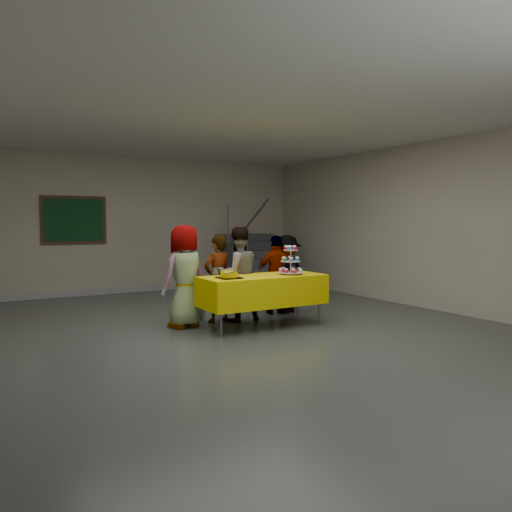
{
  "coord_description": "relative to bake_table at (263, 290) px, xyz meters",
  "views": [
    {
      "loc": [
        -3.19,
        -5.9,
        1.58
      ],
      "look_at": [
        0.63,
        0.62,
        1.05
      ],
      "focal_mm": 35.0,
      "sensor_mm": 36.0,
      "label": 1
    }
  ],
  "objects": [
    {
      "name": "room_shell",
      "position": [
        -0.63,
        -0.4,
        1.57
      ],
      "size": [
        10.0,
        10.04,
        3.02
      ],
      "color": "#4C514C",
      "rests_on": "ground"
    },
    {
      "name": "bake_table",
      "position": [
        0.0,
        0.0,
        0.0
      ],
      "size": [
        1.88,
        0.78,
        0.77
      ],
      "color": "#595960",
      "rests_on": "ground"
    },
    {
      "name": "cupcake_stand",
      "position": [
        0.45,
        -0.08,
        0.4
      ],
      "size": [
        0.38,
        0.38,
        0.44
      ],
      "color": "silver",
      "rests_on": "bake_table"
    },
    {
      "name": "bear_cake",
      "position": [
        -0.6,
        -0.07,
        0.27
      ],
      "size": [
        0.32,
        0.36,
        0.12
      ],
      "color": "black",
      "rests_on": "bake_table"
    },
    {
      "name": "schoolchild_a",
      "position": [
        -1.0,
        0.59,
        0.21
      ],
      "size": [
        0.86,
        0.7,
        1.53
      ],
      "primitive_type": "imported",
      "rotation": [
        0.0,
        0.0,
        3.47
      ],
      "color": "slate",
      "rests_on": "ground"
    },
    {
      "name": "schoolchild_b",
      "position": [
        -0.42,
        0.66,
        0.13
      ],
      "size": [
        0.56,
        0.42,
        1.37
      ],
      "primitive_type": "imported",
      "rotation": [
        0.0,
        0.0,
        3.35
      ],
      "color": "slate",
      "rests_on": "ground"
    },
    {
      "name": "schoolchild_c",
      "position": [
        -0.12,
        0.56,
        0.19
      ],
      "size": [
        0.77,
        0.63,
        1.49
      ],
      "primitive_type": "imported",
      "rotation": [
        0.0,
        0.0,
        3.05
      ],
      "color": "slate",
      "rests_on": "ground"
    },
    {
      "name": "schoolchild_d",
      "position": [
        0.74,
        0.76,
        0.11
      ],
      "size": [
        0.85,
        0.54,
        1.34
      ],
      "primitive_type": "imported",
      "rotation": [
        0.0,
        0.0,
        2.86
      ],
      "color": "#5C5C65",
      "rests_on": "ground"
    },
    {
      "name": "schoolchild_e",
      "position": [
        0.96,
        0.79,
        0.11
      ],
      "size": [
        0.98,
        0.75,
        1.34
      ],
      "primitive_type": "imported",
      "rotation": [
        0.0,
        0.0,
        3.47
      ],
      "color": "slate",
      "rests_on": "ground"
    },
    {
      "name": "staircase",
      "position": [
        2.07,
        3.71,
        -0.07
      ],
      "size": [
        1.3,
        2.4,
        2.04
      ],
      "color": "#424447",
      "rests_on": "ground"
    },
    {
      "name": "noticeboard",
      "position": [
        -1.83,
        4.55,
        1.04
      ],
      "size": [
        1.3,
        0.05,
        1.0
      ],
      "color": "#472B16",
      "rests_on": "ground"
    }
  ]
}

